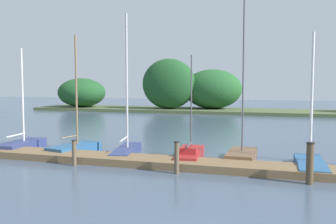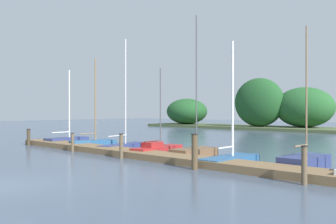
% 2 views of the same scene
% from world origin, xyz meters
% --- Properties ---
extents(dock_pier, '(29.79, 1.80, 0.35)m').
position_xyz_m(dock_pier, '(0.00, 8.71, 0.17)').
color(dock_pier, brown).
rests_on(dock_pier, ground).
extents(far_shore, '(64.77, 8.07, 7.16)m').
position_xyz_m(far_shore, '(3.50, 40.89, 2.79)').
color(far_shore, '#4C5B38').
rests_on(far_shore, ground).
extents(sailboat_0, '(1.44, 3.68, 5.82)m').
position_xyz_m(sailboat_0, '(-12.66, 10.25, 0.34)').
color(sailboat_0, navy).
rests_on(sailboat_0, ground).
extents(sailboat_1, '(1.86, 3.47, 6.41)m').
position_xyz_m(sailboat_1, '(-9.22, 10.30, 0.36)').
color(sailboat_1, '#285684').
rests_on(sailboat_1, ground).
extents(sailboat_2, '(1.79, 4.44, 7.52)m').
position_xyz_m(sailboat_2, '(-6.42, 10.80, 0.41)').
color(sailboat_2, navy).
rests_on(sailboat_2, ground).
extents(sailboat_3, '(1.48, 4.20, 5.24)m').
position_xyz_m(sailboat_3, '(-2.82, 10.51, 0.31)').
color(sailboat_3, maroon).
rests_on(sailboat_3, ground).
extents(sailboat_4, '(1.31, 3.06, 8.09)m').
position_xyz_m(sailboat_4, '(-0.33, 11.02, 0.33)').
color(sailboat_4, brown).
rests_on(sailboat_4, ground).
extents(sailboat_5, '(1.33, 4.17, 6.08)m').
position_xyz_m(sailboat_5, '(2.78, 10.03, 0.31)').
color(sailboat_5, '#285684').
rests_on(sailboat_5, ground).
extents(mooring_piling_1, '(0.22, 0.22, 1.21)m').
position_xyz_m(mooring_piling_1, '(-7.66, 7.54, 0.61)').
color(mooring_piling_1, brown).
rests_on(mooring_piling_1, ground).
extents(mooring_piling_2, '(0.23, 0.23, 1.38)m').
position_xyz_m(mooring_piling_2, '(-2.69, 7.51, 0.70)').
color(mooring_piling_2, brown).
rests_on(mooring_piling_2, ground).
extents(mooring_piling_3, '(0.32, 0.32, 1.61)m').
position_xyz_m(mooring_piling_3, '(2.60, 7.41, 0.81)').
color(mooring_piling_3, '#4C3D28').
rests_on(mooring_piling_3, ground).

